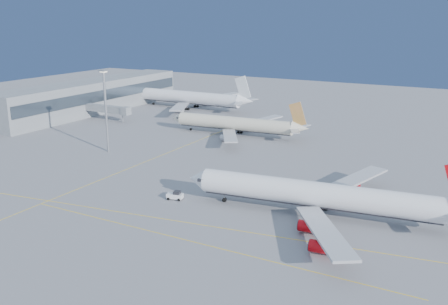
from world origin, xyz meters
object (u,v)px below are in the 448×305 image
airliner_virgin (323,196)px  light_mast (105,104)px  airliner_etihad (237,124)px  pushback_tug (175,195)px  airliner_third (192,98)px

airliner_virgin → light_mast: (-82.26, 19.97, 11.43)m
airliner_etihad → airliner_virgin: bearing=-53.4°
airliner_etihad → pushback_tug: airliner_etihad is taller
pushback_tug → airliner_third: bearing=106.9°
airliner_etihad → airliner_third: bearing=134.4°
airliner_third → pushback_tug: size_ratio=15.40×
pushback_tug → light_mast: 55.90m
pushback_tug → light_mast: bearing=135.9°
pushback_tug → light_mast: size_ratio=0.16×
airliner_etihad → light_mast: 52.15m
airliner_virgin → pushback_tug: size_ratio=15.45×
pushback_tug → light_mast: light_mast is taller
airliner_etihad → light_mast: size_ratio=2.05×
airliner_etihad → pushback_tug: (18.53, -69.85, -3.50)m
airliner_virgin → pushback_tug: 36.96m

